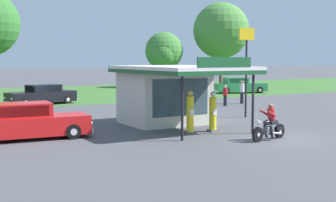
% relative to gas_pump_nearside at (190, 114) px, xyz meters
% --- Properties ---
extents(ground_plane, '(300.00, 300.00, 0.00)m').
position_rel_gas_pump_nearside_xyz_m(ground_plane, '(2.38, -2.81, -0.93)').
color(ground_plane, '#4C4C51').
extents(grass_verge_strip, '(120.00, 24.00, 0.01)m').
position_rel_gas_pump_nearside_xyz_m(grass_verge_strip, '(2.38, 27.19, -0.93)').
color(grass_verge_strip, '#3D6B2D').
rests_on(grass_verge_strip, ground).
extents(service_station_kiosk, '(4.79, 7.36, 3.56)m').
position_rel_gas_pump_nearside_xyz_m(service_station_kiosk, '(0.65, 3.19, 0.88)').
color(service_station_kiosk, beige).
rests_on(service_station_kiosk, ground).
extents(gas_pump_nearside, '(0.44, 0.44, 2.03)m').
position_rel_gas_pump_nearside_xyz_m(gas_pump_nearside, '(0.00, 0.00, 0.00)').
color(gas_pump_nearside, slate).
rests_on(gas_pump_nearside, ground).
extents(gas_pump_offside, '(0.44, 0.44, 1.94)m').
position_rel_gas_pump_nearside_xyz_m(gas_pump_offside, '(1.30, -0.00, -0.04)').
color(gas_pump_offside, slate).
rests_on(gas_pump_offside, ground).
extents(motorcycle_with_rider, '(2.16, 0.73, 1.58)m').
position_rel_gas_pump_nearside_xyz_m(motorcycle_with_rider, '(2.06, -3.12, -0.28)').
color(motorcycle_with_rider, black).
rests_on(motorcycle_with_rider, ground).
extents(featured_classic_sedan, '(5.43, 2.19, 1.60)m').
position_rel_gas_pump_nearside_xyz_m(featured_classic_sedan, '(-6.91, 2.29, -0.20)').
color(featured_classic_sedan, red).
rests_on(featured_classic_sedan, ground).
extents(parked_car_back_row_centre, '(5.71, 3.17, 1.58)m').
position_rel_gas_pump_nearside_xyz_m(parked_car_back_row_centre, '(18.20, 19.00, -0.21)').
color(parked_car_back_row_centre, '#2D844C').
rests_on(parked_car_back_row_centre, ground).
extents(parked_car_back_row_left, '(5.64, 3.00, 1.51)m').
position_rel_gas_pump_nearside_xyz_m(parked_car_back_row_left, '(-2.28, 17.33, -0.22)').
color(parked_car_back_row_left, black).
rests_on(parked_car_back_row_left, ground).
extents(parked_car_back_row_right, '(5.06, 2.84, 1.62)m').
position_rel_gas_pump_nearside_xyz_m(parked_car_back_row_right, '(8.75, 19.02, -0.19)').
color(parked_car_back_row_right, beige).
rests_on(parked_car_back_row_right, ground).
extents(bystander_strolling_foreground, '(0.39, 0.39, 1.77)m').
position_rel_gas_pump_nearside_xyz_m(bystander_strolling_foreground, '(11.39, 10.21, 0.03)').
color(bystander_strolling_foreground, black).
rests_on(bystander_strolling_foreground, ground).
extents(bystander_admiring_sedan, '(0.34, 0.34, 1.53)m').
position_rel_gas_pump_nearside_xyz_m(bystander_admiring_sedan, '(9.18, 9.43, -0.13)').
color(bystander_admiring_sedan, black).
rests_on(bystander_admiring_sedan, ground).
extents(tree_oak_right, '(4.61, 4.65, 6.72)m').
position_rel_gas_pump_nearside_xyz_m(tree_oak_right, '(16.36, 31.25, 3.36)').
color(tree_oak_right, brown).
rests_on(tree_oak_right, ground).
extents(tree_oak_far_left, '(7.11, 7.11, 10.60)m').
position_rel_gas_pump_nearside_xyz_m(tree_oak_far_left, '(24.04, 30.03, 6.10)').
color(tree_oak_far_left, brown).
rests_on(tree_oak_far_left, ground).
extents(roadside_pole_sign, '(1.10, 0.12, 5.29)m').
position_rel_gas_pump_nearside_xyz_m(roadside_pole_sign, '(6.18, 3.46, 2.64)').
color(roadside_pole_sign, black).
rests_on(roadside_pole_sign, ground).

